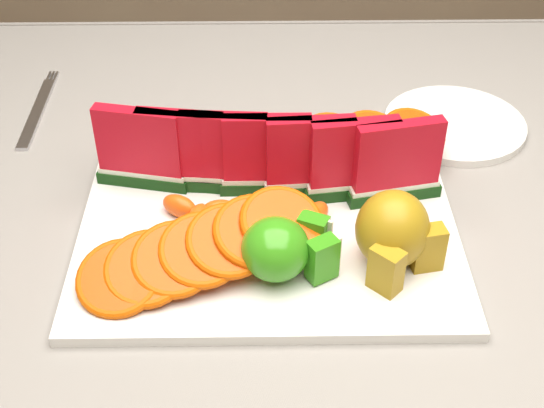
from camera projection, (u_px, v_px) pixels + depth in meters
name	position (u px, v px, depth m)	size (l,w,h in m)	color
table	(280.00, 297.00, 0.88)	(1.40, 0.90, 0.75)	#442E1D
tablecloth	(280.00, 258.00, 0.84)	(1.53, 1.03, 0.20)	gray
platter	(268.00, 233.00, 0.80)	(0.40, 0.30, 0.01)	silver
apple_cluster	(283.00, 249.00, 0.73)	(0.10, 0.08, 0.06)	#1B7D12
pear_cluster	(394.00, 233.00, 0.74)	(0.10, 0.11, 0.08)	#B26006
side_plate	(455.00, 124.00, 0.97)	(0.20, 0.20, 0.01)	silver
fork	(38.00, 109.00, 1.01)	(0.02, 0.20, 0.00)	silver
watermelon_row	(267.00, 157.00, 0.82)	(0.39, 0.07, 0.10)	#103B0C
orange_fan_front	(202.00, 250.00, 0.73)	(0.26, 0.16, 0.07)	red
orange_fan_back	(291.00, 140.00, 0.89)	(0.38, 0.11, 0.05)	red
tangerine_segments	(245.00, 211.00, 0.80)	(0.19, 0.06, 0.03)	#F75417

